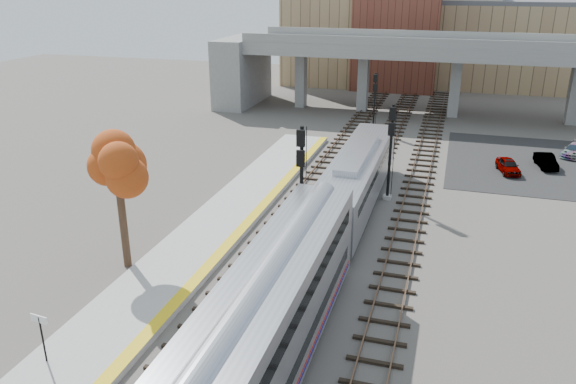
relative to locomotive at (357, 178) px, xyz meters
The scene contains 17 objects.
ground 13.45m from the locomotive, 94.33° to the right, with size 160.00×160.00×0.00m, color #47423D.
platform 15.72m from the locomotive, 121.98° to the right, with size 4.50×60.00×0.35m, color #9E9E99.
yellow_strip 14.79m from the locomotive, 115.67° to the right, with size 0.70×60.00×0.01m, color yellow.
tracks 2.32m from the locomotive, 95.34° to the right, with size 10.70×95.00×0.25m.
overpass 32.22m from the locomotive, 82.96° to the left, with size 54.00×12.00×9.50m.
buildings_far 53.65m from the locomotive, 89.72° to the left, with size 43.00×21.00×20.60m.
parking_lot 19.82m from the locomotive, 48.68° to the left, with size 14.00×18.00×0.04m, color black.
locomotive is the anchor object (origin of this frame).
coach 22.61m from the locomotive, 90.00° to the right, with size 3.03×25.00×5.00m.
signal_mast_near 7.91m from the locomotive, 105.76° to the right, with size 0.60×0.64×7.75m.
signal_mast_mid 3.30m from the locomotive, 48.33° to the left, with size 0.60×0.64×7.26m.
signal_mast_far 22.01m from the locomotive, 95.48° to the left, with size 0.60×0.64×6.33m.
station_sign 23.64m from the locomotive, 113.61° to the right, with size 0.90×0.15×2.27m.
tree 17.28m from the locomotive, 131.37° to the right, with size 3.60×3.60×8.41m.
car_a 16.02m from the locomotive, 45.78° to the left, with size 1.43×3.55×1.21m, color #99999E.
car_b 20.02m from the locomotive, 43.88° to the left, with size 1.26×3.60×1.19m, color #99999E.
car_c 25.23m from the locomotive, 46.40° to the left, with size 1.61×3.97×1.15m, color #99999E.
Camera 1 is at (7.20, -24.49, 15.77)m, focal length 35.00 mm.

